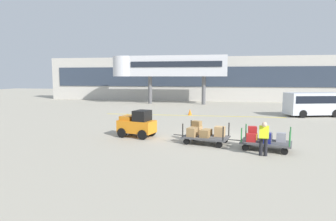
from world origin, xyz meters
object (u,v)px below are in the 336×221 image
object	(u,v)px
baggage_tug	(137,124)
shuttle_van	(314,102)
baggage_handler	(264,137)
baggage_cart_middle	(264,139)
safety_cone_near	(136,124)
baggage_cart_lead	(205,133)
safety_cone_far	(190,112)

from	to	relation	value
baggage_tug	shuttle_van	distance (m)	17.19
baggage_tug	baggage_handler	world-z (taller)	baggage_tug
baggage_cart_middle	safety_cone_near	size ratio (longest dim) A/B	5.61
baggage_cart_lead	safety_cone_far	bearing A→B (deg)	99.65
baggage_cart_lead	baggage_cart_middle	xyz separation A→B (m)	(2.91, -0.79, -0.04)
baggage_tug	baggage_cart_lead	distance (m)	4.07
baggage_handler	shuttle_van	world-z (taller)	shuttle_van
baggage_tug	shuttle_van	xyz separation A→B (m)	(12.99, 11.25, 0.48)
baggage_tug	shuttle_van	world-z (taller)	shuttle_van
baggage_cart_lead	baggage_handler	bearing A→B (deg)	-37.00
baggage_tug	baggage_cart_lead	bearing A→B (deg)	-13.25
shuttle_van	safety_cone_far	world-z (taller)	shuttle_van
safety_cone_far	baggage_cart_middle	bearing A→B (deg)	-68.03
baggage_tug	safety_cone_far	distance (m)	10.37
baggage_handler	safety_cone_near	distance (m)	9.49
baggage_cart_lead	shuttle_van	world-z (taller)	shuttle_van
baggage_cart_lead	safety_cone_far	xyz separation A→B (m)	(-1.88, 11.08, -0.26)
baggage_tug	baggage_cart_middle	distance (m)	7.08
baggage_cart_lead	baggage_cart_middle	world-z (taller)	baggage_cart_lead
baggage_handler	safety_cone_far	distance (m)	13.90
baggage_cart_middle	shuttle_van	world-z (taller)	shuttle_van
shuttle_van	baggage_tug	bearing A→B (deg)	-139.09
baggage_tug	safety_cone_near	xyz separation A→B (m)	(-0.88, 2.78, -0.48)
baggage_handler	baggage_cart_middle	bearing A→B (deg)	80.12
baggage_cart_lead	baggage_cart_middle	bearing A→B (deg)	-15.18
baggage_cart_lead	safety_cone_near	size ratio (longest dim) A/B	5.61
baggage_cart_middle	safety_cone_far	size ratio (longest dim) A/B	5.61
baggage_handler	safety_cone_near	xyz separation A→B (m)	(-7.53, 5.74, -0.59)
safety_cone_near	baggage_cart_lead	bearing A→B (deg)	-37.44
baggage_tug	safety_cone_far	bearing A→B (deg)	78.44
baggage_tug	baggage_handler	xyz separation A→B (m)	(6.65, -2.96, 0.11)
baggage_tug	safety_cone_far	size ratio (longest dim) A/B	4.19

